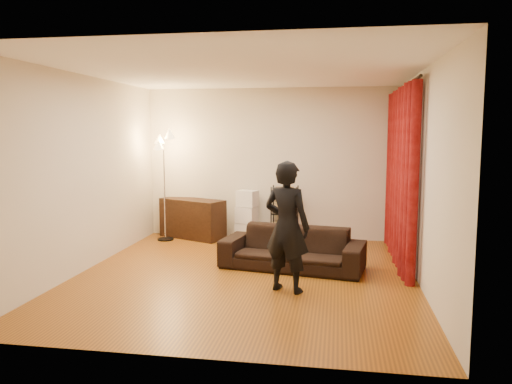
% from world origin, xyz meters
% --- Properties ---
extents(floor, '(5.00, 5.00, 0.00)m').
position_xyz_m(floor, '(0.00, 0.00, 0.00)').
color(floor, '#8C4F0F').
rests_on(floor, ground).
extents(ceiling, '(5.00, 5.00, 0.00)m').
position_xyz_m(ceiling, '(0.00, 0.00, 2.70)').
color(ceiling, white).
rests_on(ceiling, ground).
extents(wall_back, '(5.00, 0.00, 5.00)m').
position_xyz_m(wall_back, '(0.00, 2.50, 1.35)').
color(wall_back, beige).
rests_on(wall_back, ground).
extents(wall_front, '(5.00, 0.00, 5.00)m').
position_xyz_m(wall_front, '(0.00, -2.50, 1.35)').
color(wall_front, beige).
rests_on(wall_front, ground).
extents(wall_left, '(0.00, 5.00, 5.00)m').
position_xyz_m(wall_left, '(-2.25, 0.00, 1.35)').
color(wall_left, beige).
rests_on(wall_left, ground).
extents(wall_right, '(0.00, 5.00, 5.00)m').
position_xyz_m(wall_right, '(2.25, 0.00, 1.35)').
color(wall_right, beige).
rests_on(wall_right, ground).
extents(curtain_rod, '(0.04, 2.65, 0.04)m').
position_xyz_m(curtain_rod, '(2.15, 1.12, 2.58)').
color(curtain_rod, black).
rests_on(curtain_rod, wall_right).
extents(curtain, '(0.22, 2.65, 2.55)m').
position_xyz_m(curtain, '(2.13, 1.12, 1.28)').
color(curtain, maroon).
rests_on(curtain, ground).
extents(sofa, '(2.09, 1.10, 0.58)m').
position_xyz_m(sofa, '(0.59, 0.46, 0.29)').
color(sofa, black).
rests_on(sofa, ground).
extents(person, '(0.68, 0.56, 1.59)m').
position_xyz_m(person, '(0.62, -0.56, 0.79)').
color(person, black).
rests_on(person, ground).
extents(media_cabinet, '(1.29, 0.91, 0.71)m').
position_xyz_m(media_cabinet, '(-1.39, 2.23, 0.35)').
color(media_cabinet, black).
rests_on(media_cabinet, ground).
extents(storage_boxes, '(0.43, 0.38, 0.88)m').
position_xyz_m(storage_boxes, '(-0.39, 2.28, 0.44)').
color(storage_boxes, silver).
rests_on(storage_boxes, ground).
extents(wire_shelf, '(0.48, 0.37, 0.97)m').
position_xyz_m(wire_shelf, '(0.29, 2.28, 0.49)').
color(wire_shelf, black).
rests_on(wire_shelf, ground).
extents(floor_lamp, '(0.44, 0.44, 1.90)m').
position_xyz_m(floor_lamp, '(-1.82, 1.95, 0.95)').
color(floor_lamp, silver).
rests_on(floor_lamp, ground).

